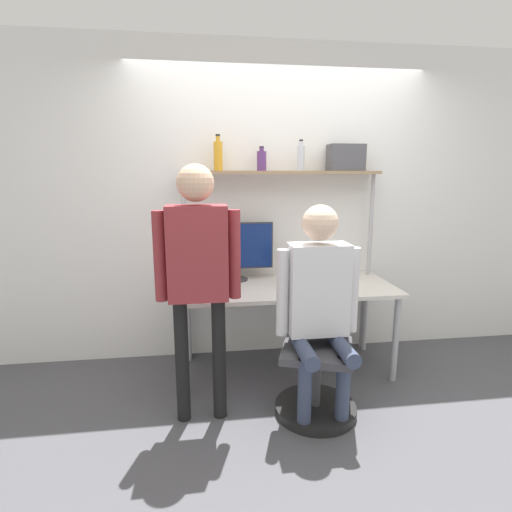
# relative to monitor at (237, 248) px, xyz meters

# --- Properties ---
(ground_plane) EXTENTS (12.00, 12.00, 0.00)m
(ground_plane) POSITION_rel_monitor_xyz_m (0.38, -0.63, -1.00)
(ground_plane) COLOR #4C4C51
(wall_back) EXTENTS (8.00, 0.06, 2.70)m
(wall_back) POSITION_rel_monitor_xyz_m (0.38, 0.19, 0.35)
(wall_back) COLOR white
(wall_back) RESTS_ON ground_plane
(desk) EXTENTS (1.75, 0.76, 0.73)m
(desk) POSITION_rel_monitor_xyz_m (0.38, -0.23, -0.34)
(desk) COLOR beige
(desk) RESTS_ON ground_plane
(shelf_unit) EXTENTS (1.66, 0.24, 1.64)m
(shelf_unit) POSITION_rel_monitor_xyz_m (0.38, 0.03, 0.38)
(shelf_unit) COLOR #997A56
(shelf_unit) RESTS_ON ground_plane
(monitor) EXTENTS (0.61, 0.18, 0.49)m
(monitor) POSITION_rel_monitor_xyz_m (0.00, 0.00, 0.00)
(monitor) COLOR #333338
(monitor) RESTS_ON desk
(laptop) EXTENTS (0.31, 0.25, 0.25)m
(laptop) POSITION_rel_monitor_xyz_m (0.45, -0.36, -0.21)
(laptop) COLOR silver
(laptop) RESTS_ON desk
(cell_phone) EXTENTS (0.07, 0.15, 0.01)m
(cell_phone) POSITION_rel_monitor_xyz_m (0.68, -0.45, -0.27)
(cell_phone) COLOR silver
(cell_phone) RESTS_ON desk
(office_chair) EXTENTS (0.59, 0.59, 0.94)m
(office_chair) POSITION_rel_monitor_xyz_m (0.47, -0.86, -0.71)
(office_chair) COLOR black
(office_chair) RESTS_ON ground_plane
(person_seated) EXTENTS (0.55, 0.48, 1.43)m
(person_seated) POSITION_rel_monitor_xyz_m (0.46, -0.90, -0.15)
(person_seated) COLOR #38425B
(person_seated) RESTS_ON ground_plane
(person_standing) EXTENTS (0.54, 0.23, 1.68)m
(person_standing) POSITION_rel_monitor_xyz_m (-0.32, -0.84, 0.07)
(person_standing) COLOR black
(person_standing) RESTS_ON ground_plane
(bottle_clear) EXTENTS (0.06, 0.06, 0.25)m
(bottle_clear) POSITION_rel_monitor_xyz_m (0.54, 0.03, 0.75)
(bottle_clear) COLOR silver
(bottle_clear) RESTS_ON shelf_unit
(bottle_amber) EXTENTS (0.07, 0.07, 0.29)m
(bottle_amber) POSITION_rel_monitor_xyz_m (-0.14, 0.03, 0.76)
(bottle_amber) COLOR gold
(bottle_amber) RESTS_ON shelf_unit
(bottle_purple) EXTENTS (0.08, 0.08, 0.20)m
(bottle_purple) POSITION_rel_monitor_xyz_m (0.21, 0.03, 0.72)
(bottle_purple) COLOR #593372
(bottle_purple) RESTS_ON shelf_unit
(storage_box) EXTENTS (0.29, 0.18, 0.22)m
(storage_box) POSITION_rel_monitor_xyz_m (0.93, 0.03, 0.75)
(storage_box) COLOR #4C4C51
(storage_box) RESTS_ON shelf_unit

